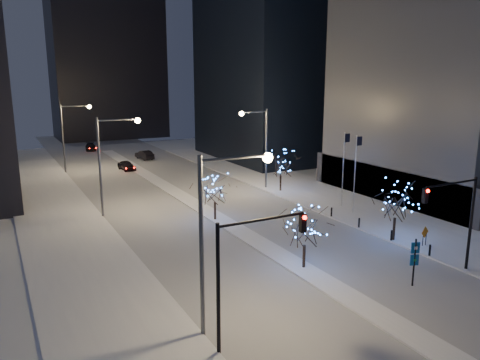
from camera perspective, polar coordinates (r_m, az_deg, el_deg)
ground at (r=30.54m, az=15.20°, el=-14.95°), size 160.00×160.00×0.00m
road at (r=59.27m, az=-8.52°, el=-1.16°), size 20.00×130.00×0.02m
median at (r=54.70m, az=-6.75°, el=-2.19°), size 2.00×80.00×0.15m
east_sidewalk at (r=53.89m, az=12.36°, el=-2.63°), size 10.00×90.00×0.15m
west_sidewalk at (r=42.02m, az=-19.70°, el=-7.42°), size 8.00×90.00×0.15m
plinth at (r=66.03m, az=26.26°, el=0.84°), size 30.00×24.00×4.00m
horizon_block at (r=114.39m, az=-16.01°, el=15.60°), size 24.00×14.00×42.00m
street_lamp_w_near at (r=24.79m, az=-2.52°, el=-4.78°), size 4.40×0.56×10.00m
street_lamp_w_mid at (r=48.04m, az=-15.58°, el=3.22°), size 4.40×0.56×10.00m
street_lamp_w_far at (r=72.46m, az=-20.03°, el=5.91°), size 4.40×0.56×10.00m
street_lamp_east at (r=57.84m, az=2.46°, el=5.12°), size 3.90×0.56×10.00m
traffic_signal_west at (r=23.91m, az=0.73°, el=-9.86°), size 5.26×0.43×7.00m
traffic_signal_east at (r=35.85m, az=25.04°, el=-3.41°), size 5.26×0.43×7.00m
flagpoles at (r=49.79m, az=13.22°, el=1.67°), size 1.35×2.60×8.00m
bollards at (r=43.57m, az=16.08°, el=-5.73°), size 0.16×12.16×0.90m
car_near at (r=72.72m, az=-13.66°, el=1.72°), size 2.13×4.36×1.43m
car_mid at (r=81.89m, az=-11.57°, el=3.02°), size 2.26×4.76×1.51m
car_far at (r=94.43m, az=-17.74°, el=3.86°), size 2.53×4.82×1.33m
holiday_tree_median_near at (r=34.27m, az=7.91°, el=-5.85°), size 4.43×4.43×4.57m
holiday_tree_median_far at (r=45.43m, az=-3.09°, el=-1.24°), size 3.70×3.70×4.41m
holiday_tree_plaza_near at (r=41.66m, az=18.49°, el=-2.50°), size 5.05×5.05×5.16m
holiday_tree_plaza_far at (r=57.08m, az=5.00°, el=1.96°), size 5.06×5.06×5.08m
wayfinding_sign at (r=33.71m, az=20.52°, el=-8.82°), size 0.58×0.28×3.35m
construction_sign at (r=41.74m, az=21.61°, el=-6.14°), size 1.00×0.22×1.66m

